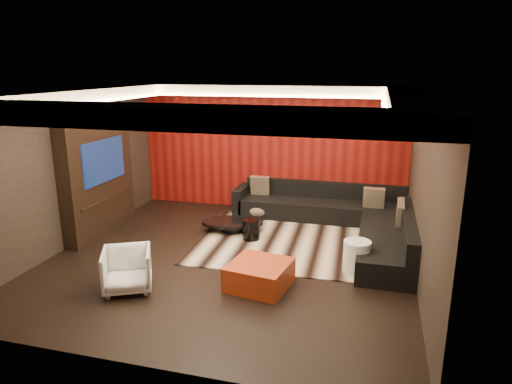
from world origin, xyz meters
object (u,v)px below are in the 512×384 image
(drum_stool, at_px, (251,229))
(sectional_sofa, at_px, (342,219))
(orange_ottoman, at_px, (259,275))
(armchair, at_px, (127,270))
(white_side_table, at_px, (357,257))
(coffee_table, at_px, (233,226))

(drum_stool, distance_m, sectional_sofa, 1.87)
(orange_ottoman, bearing_deg, armchair, -162.11)
(white_side_table, xyz_separation_m, orange_ottoman, (-1.37, -0.85, -0.08))
(coffee_table, height_order, armchair, armchair)
(coffee_table, xyz_separation_m, armchair, (-0.73, -2.74, 0.19))
(white_side_table, xyz_separation_m, sectional_sofa, (-0.37, 1.86, -0.01))
(sectional_sofa, bearing_deg, white_side_table, -78.73)
(drum_stool, xyz_separation_m, sectional_sofa, (1.63, 0.91, 0.05))
(drum_stool, bearing_deg, white_side_table, -25.49)
(drum_stool, bearing_deg, coffee_table, 143.93)
(white_side_table, distance_m, sectional_sofa, 1.90)
(drum_stool, relative_size, sectional_sofa, 0.10)
(coffee_table, distance_m, sectional_sofa, 2.18)
(coffee_table, bearing_deg, armchair, -104.89)
(drum_stool, xyz_separation_m, armchair, (-1.21, -2.39, 0.10))
(coffee_table, height_order, drum_stool, drum_stool)
(drum_stool, bearing_deg, orange_ottoman, -70.68)
(drum_stool, xyz_separation_m, white_side_table, (2.00, -0.95, 0.06))
(armchair, bearing_deg, sectional_sofa, 22.57)
(sectional_sofa, bearing_deg, armchair, -130.62)
(drum_stool, distance_m, orange_ottoman, 1.90)
(white_side_table, bearing_deg, sectional_sofa, 101.27)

